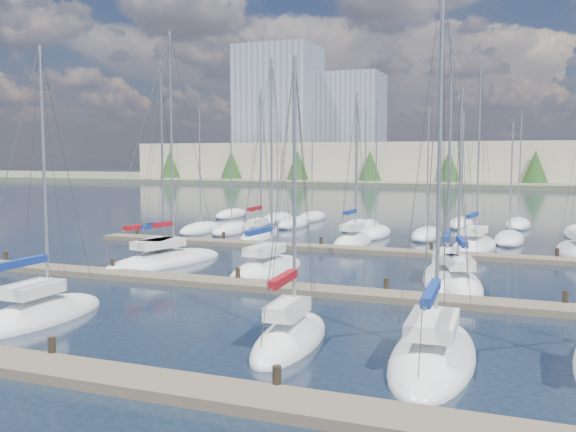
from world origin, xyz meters
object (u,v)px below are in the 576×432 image
(sailboat_i, at_px, (164,261))
(sailboat_l, at_px, (459,284))
(sailboat_d, at_px, (290,339))
(sailboat_k, at_px, (446,275))
(sailboat_o, at_px, (353,241))
(sailboat_c, at_px, (39,315))
(sailboat_n, at_px, (259,236))
(sailboat_h, at_px, (160,260))
(sailboat_e, at_px, (433,356))
(sailboat_p, at_px, (474,246))
(sailboat_j, at_px, (267,269))

(sailboat_i, bearing_deg, sailboat_l, 13.94)
(sailboat_d, xyz_separation_m, sailboat_k, (3.60, 14.71, -0.00))
(sailboat_d, relative_size, sailboat_o, 0.90)
(sailboat_c, height_order, sailboat_d, sailboat_c)
(sailboat_n, distance_m, sailboat_l, 22.89)
(sailboat_c, distance_m, sailboat_n, 27.60)
(sailboat_d, height_order, sailboat_h, sailboat_h)
(sailboat_k, bearing_deg, sailboat_e, -89.78)
(sailboat_p, bearing_deg, sailboat_d, -91.83)
(sailboat_o, relative_size, sailboat_l, 1.12)
(sailboat_o, bearing_deg, sailboat_d, -76.53)
(sailboat_j, relative_size, sailboat_i, 0.86)
(sailboat_n, bearing_deg, sailboat_o, -7.27)
(sailboat_n, distance_m, sailboat_d, 29.97)
(sailboat_e, height_order, sailboat_l, sailboat_e)
(sailboat_j, relative_size, sailboat_h, 1.04)
(sailboat_n, distance_m, sailboat_k, 20.76)
(sailboat_i, bearing_deg, sailboat_d, -28.13)
(sailboat_d, distance_m, sailboat_e, 5.12)
(sailboat_o, distance_m, sailboat_e, 28.40)
(sailboat_c, bearing_deg, sailboat_h, 103.14)
(sailboat_i, bearing_deg, sailboat_e, -19.30)
(sailboat_d, xyz_separation_m, sailboat_o, (-5.02, 26.44, 0.00))
(sailboat_n, height_order, sailboat_o, sailboat_n)
(sailboat_c, xyz_separation_m, sailboat_d, (10.94, 0.60, 0.01))
(sailboat_l, bearing_deg, sailboat_i, 165.11)
(sailboat_j, xyz_separation_m, sailboat_n, (-6.76, 14.02, 0.02))
(sailboat_d, relative_size, sailboat_h, 0.88)
(sailboat_k, bearing_deg, sailboat_c, -139.16)
(sailboat_o, bearing_deg, sailboat_j, -93.22)
(sailboat_e, xyz_separation_m, sailboat_l, (-0.60, 12.50, 0.00))
(sailboat_e, relative_size, sailboat_h, 1.07)
(sailboat_p, xyz_separation_m, sailboat_i, (-17.43, -14.33, 0.00))
(sailboat_d, distance_m, sailboat_l, 13.21)
(sailboat_i, bearing_deg, sailboat_p, 55.26)
(sailboat_n, bearing_deg, sailboat_p, -2.56)
(sailboat_k, relative_size, sailboat_p, 1.00)
(sailboat_d, bearing_deg, sailboat_n, 112.16)
(sailboat_d, bearing_deg, sailboat_o, 96.79)
(sailboat_d, xyz_separation_m, sailboat_i, (-13.49, 13.00, -0.00))
(sailboat_i, height_order, sailboat_l, sailboat_i)
(sailboat_n, distance_m, sailboat_e, 32.62)
(sailboat_d, height_order, sailboat_p, sailboat_p)
(sailboat_d, relative_size, sailboat_k, 0.79)
(sailboat_n, bearing_deg, sailboat_h, -97.59)
(sailboat_n, relative_size, sailboat_e, 0.96)
(sailboat_k, bearing_deg, sailboat_i, -179.95)
(sailboat_o, bearing_deg, sailboat_l, -53.07)
(sailboat_c, relative_size, sailboat_k, 0.86)
(sailboat_j, bearing_deg, sailboat_c, -105.64)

